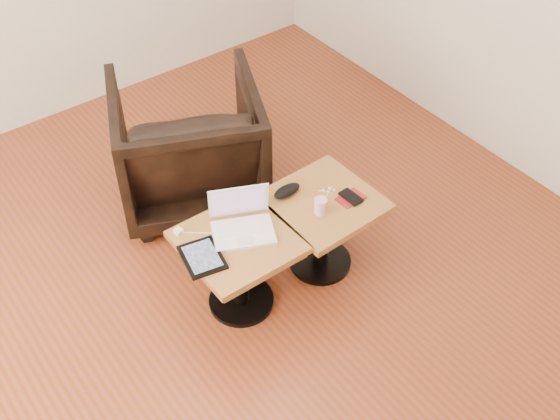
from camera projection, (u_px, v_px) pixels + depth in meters
room_shell at (191, 113)px, 2.62m from camera, size 4.52×4.52×2.71m
side_table_left at (239, 256)px, 3.45m from camera, size 0.52×0.52×0.47m
side_table_right at (323, 217)px, 3.65m from camera, size 0.54×0.54×0.47m
laptop at (242, 222)px, 3.39m from camera, size 0.37×0.34×0.21m
tablet at (202, 257)px, 3.27m from camera, size 0.22×0.26×0.02m
charging_adapter at (178, 231)px, 3.39m from camera, size 0.04×0.04×0.02m
glasses_case at (287, 191)px, 3.58m from camera, size 0.16×0.07×0.05m
striped_cup at (320, 206)px, 3.47m from camera, size 0.08×0.08×0.08m
earbuds_tangle at (329, 190)px, 3.61m from camera, size 0.07×0.05×0.01m
phone_on_sleeve at (351, 197)px, 3.57m from camera, size 0.14×0.13×0.02m
armchair at (189, 144)px, 4.05m from camera, size 1.08×1.10×0.76m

